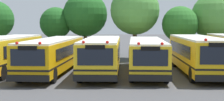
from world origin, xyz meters
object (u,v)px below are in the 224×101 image
Objects in this scene: school_bus_5 at (198,53)px; tree_5 at (181,24)px; school_bus_2 at (54,54)px; tree_6 at (217,16)px; school_bus_3 at (102,54)px; tree_4 at (134,10)px; school_bus_4 at (146,54)px; school_bus_1 at (6,53)px; tree_3 at (86,15)px; tree_2 at (55,24)px.

tree_5 is (0.14, 8.40, 2.04)m from school_bus_5.
tree_6 is at bearing -145.29° from school_bus_2.
tree_4 is at bearing -105.55° from school_bus_3.
tree_6 is at bearing -128.05° from school_bus_4.
tree_5 is 0.79× the size of tree_6.
tree_5 reaches higher than school_bus_1.
tree_4 is (-4.36, 9.06, 3.41)m from school_bus_5.
tree_4 reaches higher than tree_5.
school_bus_5 is 2.00× the size of tree_5.
tree_6 is (3.72, 1.04, 0.81)m from tree_5.
tree_4 reaches higher than school_bus_2.
school_bus_4 is 3.61m from school_bus_5.
tree_6 is (13.18, -1.20, -0.16)m from tree_3.
school_bus_4 is 1.05× the size of school_bus_5.
tree_6 is (14.17, 9.40, 2.93)m from school_bus_2.
tree_4 is 8.25m from tree_6.
tree_3 is (-5.71, 10.47, 3.11)m from school_bus_4.
school_bus_4 is at bearing -61.39° from tree_3.
tree_4 is at bearing -122.25° from school_bus_2.
school_bus_3 is at bearing -61.50° from tree_2.
school_bus_3 is at bearing -128.99° from tree_5.
tree_6 is (10.66, 9.61, 2.91)m from school_bus_3.
tree_4 is 1.10× the size of tree_6.
tree_4 is (9.40, 9.19, 3.42)m from school_bus_1.
school_bus_2 is at bearing -77.67° from tree_2.
school_bus_4 is 1.51× the size of tree_4.
tree_3 is (0.99, 10.60, 3.09)m from school_bus_2.
school_bus_2 is 1.70× the size of tree_3.
tree_5 is at bearing -164.38° from tree_6.
tree_2 is 0.79× the size of tree_6.
tree_4 is (8.24, -1.46, 1.33)m from tree_2.
school_bus_1 is 10.16m from school_bus_4.
tree_2 is 8.47m from tree_4.
tree_3 reaches higher than school_bus_5.
tree_4 is (5.95, 9.02, 3.50)m from school_bus_2.
school_bus_3 is 11.22m from tree_5.
tree_3 is (4.44, 10.77, 3.02)m from school_bus_1.
tree_4 is 1.40× the size of tree_5.
school_bus_2 is 11.09m from tree_3.
school_bus_5 reaches higher than school_bus_1.
school_bus_1 is 0.93× the size of school_bus_3.
school_bus_4 is at bearing -85.14° from tree_4.
school_bus_1 is 1.45× the size of tree_3.
school_bus_5 is (6.80, 0.17, 0.07)m from school_bus_3.
school_bus_2 is 1.59× the size of tree_4.
tree_2 is at bearing 170.55° from tree_5.
school_bus_5 is at bearing -64.30° from tree_4.
tree_5 is 3.95m from tree_6.
school_bus_2 is at bearing 1.96° from school_bus_4.
school_bus_2 is 3.52m from school_bus_3.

